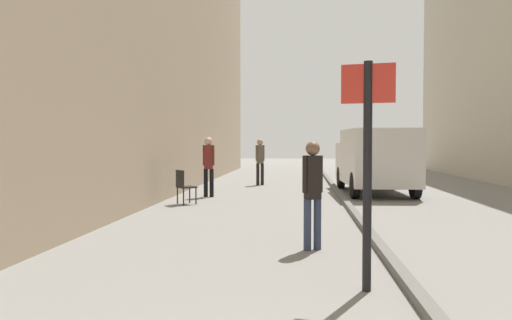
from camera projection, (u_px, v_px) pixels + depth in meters
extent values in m
plane|color=gray|center=(287.00, 207.00, 13.24)|extent=(80.00, 80.00, 0.00)
cube|color=#615F5B|center=(348.00, 205.00, 13.10)|extent=(0.16, 40.00, 0.12)
cylinder|color=black|center=(206.00, 183.00, 15.61)|extent=(0.13, 0.13, 0.87)
cylinder|color=black|center=(212.00, 183.00, 15.59)|extent=(0.13, 0.13, 0.87)
cube|color=maroon|center=(209.00, 157.00, 15.57)|extent=(0.25, 0.21, 0.74)
cylinder|color=maroon|center=(204.00, 155.00, 15.59)|extent=(0.10, 0.10, 0.63)
cylinder|color=maroon|center=(213.00, 155.00, 15.55)|extent=(0.10, 0.10, 0.63)
sphere|color=tan|center=(209.00, 141.00, 15.55)|extent=(0.24, 0.24, 0.24)
cylinder|color=black|center=(262.00, 174.00, 19.93)|extent=(0.13, 0.13, 0.86)
cylinder|color=black|center=(258.00, 174.00, 19.88)|extent=(0.13, 0.13, 0.86)
cube|color=brown|center=(260.00, 154.00, 19.88)|extent=(0.29, 0.27, 0.73)
cylinder|color=brown|center=(263.00, 153.00, 19.91)|extent=(0.10, 0.10, 0.62)
cylinder|color=brown|center=(257.00, 153.00, 19.84)|extent=(0.10, 0.10, 0.62)
sphere|color=#9E755B|center=(260.00, 142.00, 19.86)|extent=(0.24, 0.24, 0.24)
cylinder|color=#2D3851|center=(317.00, 224.00, 7.92)|extent=(0.12, 0.12, 0.80)
cylinder|color=#2D3851|center=(307.00, 225.00, 7.87)|extent=(0.12, 0.12, 0.80)
cube|color=black|center=(313.00, 177.00, 7.87)|extent=(0.28, 0.26, 0.68)
cylinder|color=black|center=(320.00, 174.00, 7.91)|extent=(0.10, 0.10, 0.58)
cylinder|color=black|center=(305.00, 174.00, 7.83)|extent=(0.10, 0.10, 0.58)
sphere|color=brown|center=(313.00, 148.00, 7.85)|extent=(0.22, 0.22, 0.22)
cube|color=silver|center=(378.00, 157.00, 16.15)|extent=(2.15, 3.60, 1.77)
cube|color=silver|center=(365.00, 161.00, 18.59)|extent=(2.06, 1.45, 1.33)
cube|color=black|center=(363.00, 153.00, 19.06)|extent=(1.68, 0.11, 0.58)
cylinder|color=black|center=(341.00, 178.00, 18.51)|extent=(0.26, 0.81, 0.80)
cylinder|color=black|center=(390.00, 178.00, 18.44)|extent=(0.26, 0.81, 0.80)
cylinder|color=black|center=(355.00, 185.00, 15.16)|extent=(0.26, 0.81, 0.80)
cylinder|color=black|center=(415.00, 186.00, 15.08)|extent=(0.26, 0.81, 0.80)
cylinder|color=black|center=(367.00, 177.00, 5.68)|extent=(0.10, 0.10, 2.60)
cube|color=red|center=(368.00, 84.00, 5.65)|extent=(0.59, 0.16, 0.44)
cylinder|color=black|center=(190.00, 195.00, 14.04)|extent=(0.04, 0.04, 0.45)
cylinder|color=black|center=(196.00, 196.00, 13.73)|extent=(0.04, 0.04, 0.45)
cylinder|color=black|center=(177.00, 196.00, 13.82)|extent=(0.04, 0.04, 0.45)
cylinder|color=black|center=(184.00, 197.00, 13.52)|extent=(0.04, 0.04, 0.45)
cube|color=black|center=(187.00, 187.00, 13.77)|extent=(0.62, 0.62, 0.04)
cube|color=black|center=(180.00, 178.00, 13.65)|extent=(0.31, 0.37, 0.45)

